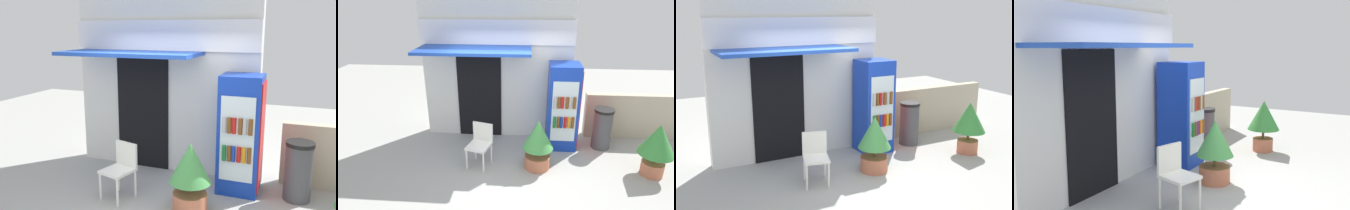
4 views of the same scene
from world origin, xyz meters
The scene contains 8 objects.
ground centered at (0.00, 0.00, 0.00)m, with size 16.00×16.00×0.00m, color #A3A39E.
storefront_building centered at (-0.36, 1.63, 1.64)m, with size 3.33×1.27×3.18m.
drink_cooler centered at (1.13, 1.14, 0.93)m, with size 0.65×0.68×1.87m.
plastic_chair centered at (-0.53, 0.28, 0.50)m, with size 0.52×0.54×0.85m.
potted_plant_near_shop centered at (0.59, 0.23, 0.58)m, with size 0.59×0.59×1.00m.
potted_plant_curbside centered at (2.75, 0.15, 0.65)m, with size 0.64×0.64×1.04m.
trash_bin centered at (2.01, 1.13, 0.46)m, with size 0.42×0.42×0.91m.
stone_boundary_wall centered at (3.09, 1.69, 0.53)m, with size 2.74×0.20×1.05m, color #B7AD93.
Camera 2 is at (0.34, -4.64, 3.27)m, focal length 30.83 mm.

